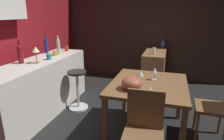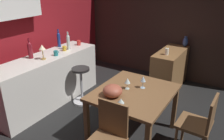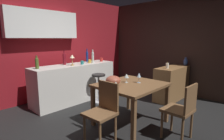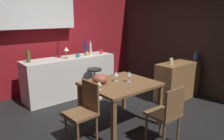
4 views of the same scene
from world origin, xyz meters
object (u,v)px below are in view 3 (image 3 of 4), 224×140
at_px(sideboard_cabinet, 172,83).
at_px(wine_bottle_clear, 93,57).
at_px(wine_bottle_ruby, 64,58).
at_px(wine_glass_right, 139,75).
at_px(cup_red, 101,60).
at_px(counter_lamp, 72,57).
at_px(cup_teal, 82,63).
at_px(pillar_candle_tall, 167,66).
at_px(chair_by_doorway, 182,109).
at_px(bar_stool, 99,87).
at_px(chair_near_window, 103,110).
at_px(wine_bottle_cobalt, 87,56).
at_px(fruit_bowl, 113,80).
at_px(dining_table, 131,89).
at_px(vase_ceramic_blue, 186,62).
at_px(wine_bottle_olive, 37,63).
at_px(cup_mustard, 89,61).
at_px(wine_glass_left, 127,76).
at_px(wine_glass_center, 116,84).

relative_size(sideboard_cabinet, wine_bottle_clear, 3.23).
bearing_deg(wine_bottle_ruby, wine_glass_right, -81.45).
bearing_deg(cup_red, counter_lamp, -176.94).
xyz_separation_m(cup_teal, pillar_candle_tall, (1.31, -1.56, -0.06)).
height_order(chair_by_doorway, bar_stool, chair_by_doorway).
bearing_deg(cup_teal, counter_lamp, 172.94).
bearing_deg(wine_bottle_clear, cup_teal, -171.66).
xyz_separation_m(wine_glass_right, wine_bottle_ruby, (-0.29, 1.95, 0.18)).
bearing_deg(cup_red, chair_near_window, -132.58).
distance_m(wine_bottle_ruby, wine_bottle_clear, 0.74).
height_order(wine_glass_right, wine_bottle_ruby, wine_bottle_ruby).
bearing_deg(chair_near_window, wine_bottle_ruby, 73.32).
xyz_separation_m(chair_near_window, wine_bottle_cobalt, (1.33, 2.02, 0.57)).
bearing_deg(fruit_bowl, dining_table, -32.58).
distance_m(fruit_bowl, counter_lamp, 1.53).
bearing_deg(cup_teal, wine_bottle_ruby, 141.75).
bearing_deg(wine_bottle_ruby, cup_red, -9.47).
bearing_deg(vase_ceramic_blue, wine_glass_right, 179.92).
xyz_separation_m(fruit_bowl, wine_bottle_olive, (-0.58, 1.61, 0.21)).
distance_m(dining_table, chair_by_doorway, 0.90).
bearing_deg(cup_red, cup_teal, -173.28).
distance_m(cup_mustard, pillar_candle_tall, 1.93).
distance_m(chair_by_doorway, wine_bottle_ruby, 2.84).
height_order(chair_by_doorway, wine_bottle_cobalt, wine_bottle_cobalt).
relative_size(wine_glass_right, cup_mustard, 1.71).
relative_size(chair_near_window, pillar_candle_tall, 5.76).
xyz_separation_m(chair_by_doorway, fruit_bowl, (-0.37, 1.05, 0.33)).
height_order(wine_glass_right, fruit_bowl, wine_glass_right).
bearing_deg(wine_bottle_clear, counter_lamp, -177.82).
height_order(chair_near_window, wine_glass_right, wine_glass_right).
relative_size(chair_near_window, fruit_bowl, 3.49).
bearing_deg(wine_glass_left, sideboard_cabinet, -1.26).
bearing_deg(wine_glass_right, wine_bottle_clear, 76.48).
distance_m(chair_near_window, wine_glass_right, 0.95).
bearing_deg(wine_glass_center, cup_teal, 68.92).
distance_m(wine_glass_center, fruit_bowl, 0.31).
bearing_deg(wine_bottle_clear, chair_near_window, -126.68).
bearing_deg(cup_red, wine_bottle_clear, -175.19).
bearing_deg(cup_mustard, wine_bottle_ruby, 163.21).
height_order(sideboard_cabinet, chair_by_doorway, chair_by_doorway).
bearing_deg(vase_ceramic_blue, fruit_bowl, 174.63).
relative_size(bar_stool, wine_bottle_ruby, 1.98).
bearing_deg(sideboard_cabinet, cup_mustard, 128.66).
bearing_deg(cup_teal, chair_near_window, -118.37).
bearing_deg(bar_stool, fruit_bowl, -120.41).
relative_size(wine_bottle_cobalt, vase_ceramic_blue, 1.62).
distance_m(wine_glass_right, wine_bottle_olive, 2.11).
relative_size(wine_bottle_ruby, cup_mustard, 3.29).
bearing_deg(pillar_candle_tall, wine_bottle_clear, 119.87).
relative_size(wine_glass_left, wine_bottle_clear, 0.47).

